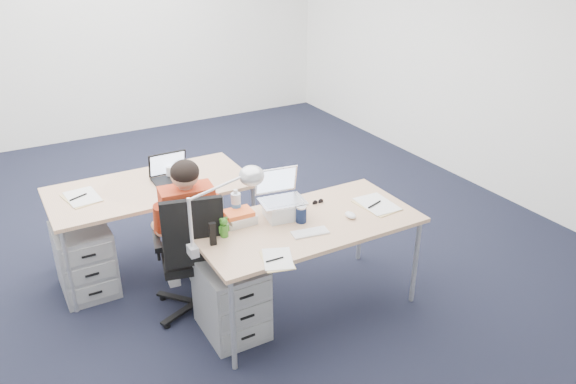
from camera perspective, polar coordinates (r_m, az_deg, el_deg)
The scene contains 24 objects.
floor at distance 5.19m, azimuth -6.59°, elevation -5.21°, with size 7.00×7.00×0.00m, color black.
room at distance 4.56m, azimuth -7.68°, elevation 13.64°, with size 6.02×7.02×2.80m.
desk_near at distance 4.01m, azimuth 1.89°, elevation -3.58°, with size 1.60×0.80×0.73m.
desk_far at distance 4.68m, azimuth -13.77°, elevation 0.10°, with size 1.60×0.80×0.73m.
office_chair at distance 4.23m, azimuth -9.46°, elevation -8.59°, with size 0.77×0.77×1.02m.
seated_person at distance 4.21m, azimuth -10.33°, elevation -3.80°, with size 0.39×0.67×1.20m.
drawer_pedestal_near at distance 4.02m, azimuth -5.80°, elevation -10.62°, with size 0.40×0.50×0.55m, color #A1A3A6.
drawer_pedestal_far at distance 4.68m, azimuth -19.92°, elevation -6.45°, with size 0.40×0.50×0.55m, color #A1A3A6.
silver_laptop at distance 3.97m, azimuth -0.57°, elevation -0.41°, with size 0.32×0.25×0.33m, color silver, non-canonical shape.
wireless_keyboard at distance 3.84m, azimuth 2.25°, elevation -4.13°, with size 0.25×0.10×0.01m, color white.
computer_mouse at distance 4.06m, azimuth 6.36°, elevation -2.36°, with size 0.07×0.10×0.04m, color white.
headphones at distance 4.08m, azimuth -0.28°, elevation -2.02°, with size 0.23×0.18×0.04m, color black, non-canonical shape.
can_koozie at distance 3.96m, azimuth 1.35°, elevation -2.25°, with size 0.08×0.08×0.12m, color #141F3F.
water_bottle at distance 3.99m, azimuth -5.30°, elevation -1.25°, with size 0.07×0.07×0.23m, color silver.
bear_figurine at distance 3.79m, azimuth -6.52°, elevation -3.54°, with size 0.08×0.06×0.15m, color #226D1D, non-canonical shape.
book_stack at distance 3.96m, azimuth -4.96°, elevation -2.56°, with size 0.21×0.16×0.10m, color silver.
cordless_phone at distance 3.70m, azimuth -7.66°, elevation -4.24°, with size 0.04×0.03×0.16m, color black.
papers_left at distance 3.54m, azimuth -1.12°, elevation -6.92°, with size 0.18×0.26×0.01m, color #D9BE7D.
papers_right at distance 4.26m, azimuth 9.00°, elevation -1.33°, with size 0.23×0.33×0.01m, color #D9BE7D.
sunglasses at distance 4.24m, azimuth 3.05°, elevation -1.03°, with size 0.10×0.04×0.02m, color black, non-canonical shape.
desk_lamp at distance 3.56m, azimuth -7.44°, elevation -1.94°, with size 0.48×0.18×0.55m, color silver, non-canonical shape.
dark_laptop at distance 4.67m, azimuth -11.73°, elevation 2.42°, with size 0.32×0.31×0.23m, color black, non-canonical shape.
far_cup at distance 4.78m, azimuth -11.92°, elevation 2.04°, with size 0.06×0.06×0.09m, color white.
far_papers at distance 4.60m, azimuth -20.26°, elevation -0.56°, with size 0.22×0.32×0.01m, color white.
Camera 1 is at (-1.66, -4.15, 2.63)m, focal length 35.00 mm.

